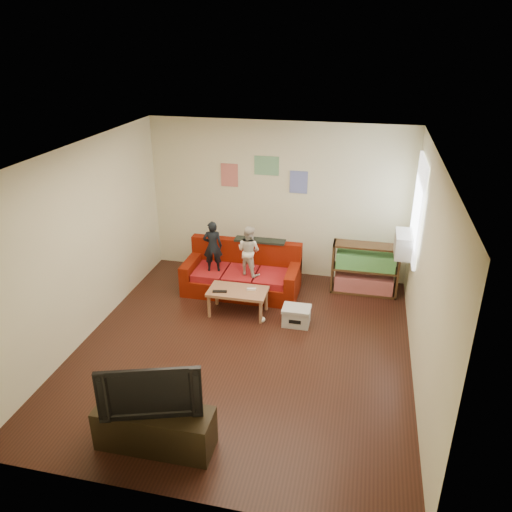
% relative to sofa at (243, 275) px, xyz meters
% --- Properties ---
extents(room_shell, '(4.52, 5.02, 2.72)m').
position_rel_sofa_xyz_m(room_shell, '(0.43, -1.66, 1.07)').
color(room_shell, '#361911').
rests_on(room_shell, ground).
extents(sofa, '(1.89, 0.87, 0.83)m').
position_rel_sofa_xyz_m(sofa, '(0.00, 0.00, 0.00)').
color(sofa, '#6F1404').
rests_on(sofa, ground).
extents(child_a, '(0.35, 0.28, 0.86)m').
position_rel_sofa_xyz_m(child_a, '(-0.45, -0.16, 0.55)').
color(child_a, black).
rests_on(child_a, sofa).
extents(child_b, '(0.49, 0.44, 0.82)m').
position_rel_sofa_xyz_m(child_b, '(0.15, -0.16, 0.53)').
color(child_b, beige).
rests_on(child_b, sofa).
extents(coffee_table, '(0.90, 0.49, 0.40)m').
position_rel_sofa_xyz_m(coffee_table, '(0.12, -0.76, 0.07)').
color(coffee_table, '#A7714F').
rests_on(coffee_table, ground).
extents(remote, '(0.22, 0.10, 0.02)m').
position_rel_sofa_xyz_m(remote, '(-0.13, -0.88, 0.13)').
color(remote, black).
rests_on(remote, coffee_table).
extents(game_controller, '(0.14, 0.07, 0.03)m').
position_rel_sofa_xyz_m(game_controller, '(0.32, -0.71, 0.14)').
color(game_controller, white).
rests_on(game_controller, coffee_table).
extents(bookshelf, '(1.08, 0.32, 0.86)m').
position_rel_sofa_xyz_m(bookshelf, '(1.99, 0.37, 0.11)').
color(bookshelf, '#442C17').
rests_on(bookshelf, ground).
extents(window, '(0.04, 1.08, 1.48)m').
position_rel_sofa_xyz_m(window, '(2.65, -0.01, 1.36)').
color(window, white).
rests_on(window, room_shell).
extents(ac_unit, '(0.28, 0.55, 0.35)m').
position_rel_sofa_xyz_m(ac_unit, '(2.53, -0.01, 0.80)').
color(ac_unit, '#B7B2A3').
rests_on(ac_unit, window).
extents(artwork_left, '(0.30, 0.01, 0.40)m').
position_rel_sofa_xyz_m(artwork_left, '(-0.42, 0.82, 1.47)').
color(artwork_left, '#D87266').
rests_on(artwork_left, room_shell).
extents(artwork_center, '(0.42, 0.01, 0.32)m').
position_rel_sofa_xyz_m(artwork_center, '(0.23, 0.82, 1.67)').
color(artwork_center, '#72B27F').
rests_on(artwork_center, room_shell).
extents(artwork_right, '(0.30, 0.01, 0.38)m').
position_rel_sofa_xyz_m(artwork_right, '(0.78, 0.82, 1.42)').
color(artwork_right, '#727FCC').
rests_on(artwork_right, room_shell).
extents(file_box, '(0.41, 0.32, 0.29)m').
position_rel_sofa_xyz_m(file_box, '(1.05, -0.88, -0.13)').
color(file_box, beige).
rests_on(file_box, ground).
extents(tv_stand, '(1.24, 0.42, 0.46)m').
position_rel_sofa_xyz_m(tv_stand, '(-0.04, -3.59, -0.05)').
color(tv_stand, black).
rests_on(tv_stand, ground).
extents(television, '(1.02, 0.45, 0.59)m').
position_rel_sofa_xyz_m(television, '(-0.04, -3.59, 0.48)').
color(television, black).
rests_on(television, tv_stand).
extents(tissue, '(0.10, 0.10, 0.09)m').
position_rel_sofa_xyz_m(tissue, '(0.54, -0.94, -0.23)').
color(tissue, white).
rests_on(tissue, ground).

